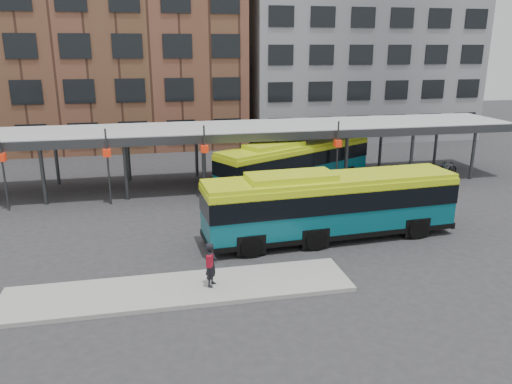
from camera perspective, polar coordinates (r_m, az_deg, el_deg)
name	(u,v)px	position (r m, az deg, el deg)	size (l,w,h in m)	color
ground	(291,252)	(24.44, 3.97, -6.83)	(120.00, 120.00, 0.00)	#28282B
boarding_island	(181,289)	(20.87, -8.61, -10.96)	(14.00, 3.00, 0.18)	gray
canopy	(241,130)	(35.46, -1.74, 7.10)	(40.00, 6.53, 4.80)	#999B9E
building_brick	(106,31)	(53.71, -16.77, 17.18)	(26.00, 14.00, 22.00)	brown
building_grey	(353,42)	(58.04, 11.00, 16.45)	(24.00, 14.00, 20.00)	slate
bus_front	(329,204)	(25.71, 8.39, -1.32)	(13.20, 3.58, 3.60)	#084F5B
bus_rear	(295,163)	(34.94, 4.51, 3.37)	(12.22, 8.20, 3.43)	#084F5B
pedestrian	(211,264)	(20.44, -5.13, -8.22)	(0.69, 0.80, 1.86)	black
bike_rack	(416,170)	(40.05, 17.85, 2.36)	(7.01, 1.63, 1.00)	slate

